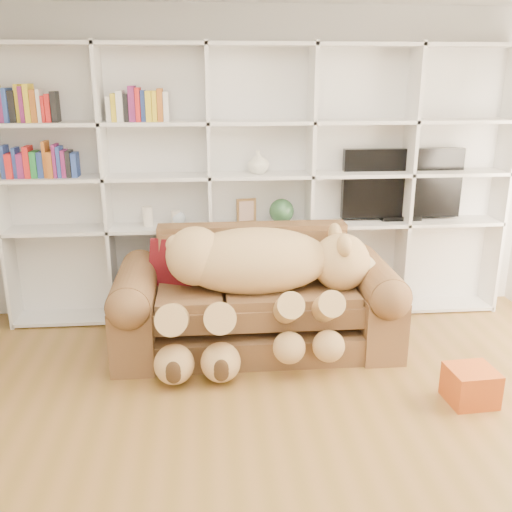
{
  "coord_description": "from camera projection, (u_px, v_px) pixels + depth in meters",
  "views": [
    {
      "loc": [
        -0.48,
        -2.6,
        2.14
      ],
      "look_at": [
        -0.1,
        1.63,
        0.78
      ],
      "focal_mm": 40.0,
      "sensor_mm": 36.0,
      "label": 1
    }
  ],
  "objects": [
    {
      "name": "picture_frame",
      "position": [
        246.0,
        211.0,
        5.04
      ],
      "size": [
        0.18,
        0.06,
        0.22
      ],
      "primitive_type": "cube",
      "rotation": [
        0.0,
        0.0,
        0.18
      ],
      "color": "brown",
      "rests_on": "bookshelf"
    },
    {
      "name": "teddy_bear",
      "position": [
        257.0,
        276.0,
        4.36
      ],
      "size": [
        1.75,
        0.94,
        1.01
      ],
      "rotation": [
        0.0,
        0.0,
        0.17
      ],
      "color": "tan",
      "rests_on": "sofa"
    },
    {
      "name": "tv",
      "position": [
        402.0,
        185.0,
        5.15
      ],
      "size": [
        1.09,
        0.18,
        0.65
      ],
      "color": "black",
      "rests_on": "bookshelf"
    },
    {
      "name": "wall_back",
      "position": [
        258.0,
        166.0,
        5.12
      ],
      "size": [
        5.0,
        0.02,
        2.7
      ],
      "primitive_type": "cube",
      "color": "silver",
      "rests_on": "floor"
    },
    {
      "name": "gift_box",
      "position": [
        471.0,
        385.0,
        3.87
      ],
      "size": [
        0.33,
        0.31,
        0.25
      ],
      "primitive_type": "cube",
      "rotation": [
        0.0,
        0.0,
        0.07
      ],
      "color": "#C05019",
      "rests_on": "floor"
    },
    {
      "name": "bookshelf",
      "position": [
        232.0,
        174.0,
        4.98
      ],
      "size": [
        4.43,
        0.35,
        2.4
      ],
      "color": "white",
      "rests_on": "floor"
    },
    {
      "name": "green_vase",
      "position": [
        282.0,
        211.0,
        5.07
      ],
      "size": [
        0.22,
        0.22,
        0.22
      ],
      "primitive_type": "sphere",
      "color": "#2E5934",
      "rests_on": "bookshelf"
    },
    {
      "name": "throw_pillow",
      "position": [
        174.0,
        264.0,
        4.63
      ],
      "size": [
        0.44,
        0.35,
        0.41
      ],
      "primitive_type": "cube",
      "rotation": [
        -0.24,
        0.0,
        -0.39
      ],
      "color": "#5B0F14",
      "rests_on": "sofa"
    },
    {
      "name": "figurine_tall",
      "position": [
        148.0,
        216.0,
        4.97
      ],
      "size": [
        0.1,
        0.1,
        0.18
      ],
      "primitive_type": "cylinder",
      "rotation": [
        0.0,
        0.0,
        -0.19
      ],
      "color": "silver",
      "rests_on": "bookshelf"
    },
    {
      "name": "snow_globe",
      "position": [
        179.0,
        218.0,
        5.0
      ],
      "size": [
        0.12,
        0.12,
        0.12
      ],
      "primitive_type": "sphere",
      "color": "silver",
      "rests_on": "bookshelf"
    },
    {
      "name": "sofa",
      "position": [
        256.0,
        304.0,
        4.63
      ],
      "size": [
        2.23,
        0.96,
        0.94
      ],
      "color": "brown",
      "rests_on": "floor"
    },
    {
      "name": "figurine_short",
      "position": [
        176.0,
        218.0,
        5.0
      ],
      "size": [
        0.1,
        0.1,
        0.14
      ],
      "primitive_type": "cylinder",
      "rotation": [
        0.0,
        0.0,
        -0.26
      ],
      "color": "silver",
      "rests_on": "bookshelf"
    },
    {
      "name": "shelf_vase",
      "position": [
        258.0,
        162.0,
        4.92
      ],
      "size": [
        0.2,
        0.2,
        0.2
      ],
      "primitive_type": "imported",
      "rotation": [
        0.0,
        0.0,
        0.09
      ],
      "color": "silver",
      "rests_on": "bookshelf"
    },
    {
      "name": "floor",
      "position": [
        300.0,
        478.0,
        3.16
      ],
      "size": [
        5.0,
        5.0,
        0.0
      ],
      "primitive_type": "plane",
      "color": "brown",
      "rests_on": "ground"
    }
  ]
}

